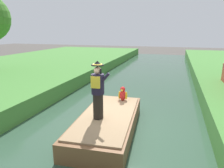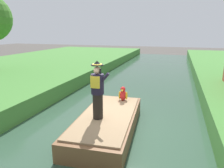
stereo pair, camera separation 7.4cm
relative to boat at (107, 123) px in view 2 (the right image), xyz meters
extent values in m
plane|color=#4C4742|center=(0.00, 0.26, -0.40)|extent=(80.00, 80.00, 0.00)
cube|color=#33513D|center=(0.00, 0.26, -0.35)|extent=(6.54, 48.00, 0.10)
cube|color=brown|center=(0.00, 0.00, -0.02)|extent=(2.11, 4.32, 0.56)
cube|color=#997A56|center=(0.00, 0.00, 0.28)|extent=(1.95, 3.98, 0.05)
cylinder|color=black|center=(-0.18, -0.40, 0.72)|extent=(0.32, 0.32, 0.82)
cylinder|color=black|center=(-0.18, -0.40, 1.44)|extent=(0.40, 0.40, 0.62)
cube|color=gold|center=(-0.18, -0.59, 1.54)|extent=(0.28, 0.06, 0.36)
sphere|color=#DBA884|center=(-0.18, -0.40, 1.86)|extent=(0.23, 0.23, 0.23)
cylinder|color=black|center=(-0.18, -0.40, 2.03)|extent=(0.38, 0.38, 0.03)
cone|color=black|center=(-0.18, -0.40, 2.10)|extent=(0.26, 0.26, 0.12)
cylinder|color=gold|center=(-0.18, -0.40, 2.05)|extent=(0.29, 0.29, 0.02)
cylinder|color=black|center=(0.04, -0.44, 1.62)|extent=(0.38, 0.09, 0.43)
cube|color=black|center=(-0.05, -0.46, 1.85)|extent=(0.03, 0.08, 0.15)
ellipsoid|color=red|center=(0.13, 1.56, 0.51)|extent=(0.26, 0.32, 0.40)
sphere|color=red|center=(0.13, 1.52, 0.78)|extent=(0.20, 0.20, 0.20)
cone|color=yellow|center=(0.13, 1.42, 0.77)|extent=(0.09, 0.09, 0.09)
ellipsoid|color=yellow|center=(-0.01, 1.56, 0.51)|extent=(0.08, 0.20, 0.32)
ellipsoid|color=yellow|center=(0.27, 1.56, 0.51)|extent=(0.08, 0.20, 0.32)
camera|label=1|loc=(2.05, -6.12, 3.04)|focal=33.14mm
camera|label=2|loc=(2.12, -6.10, 3.04)|focal=33.14mm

